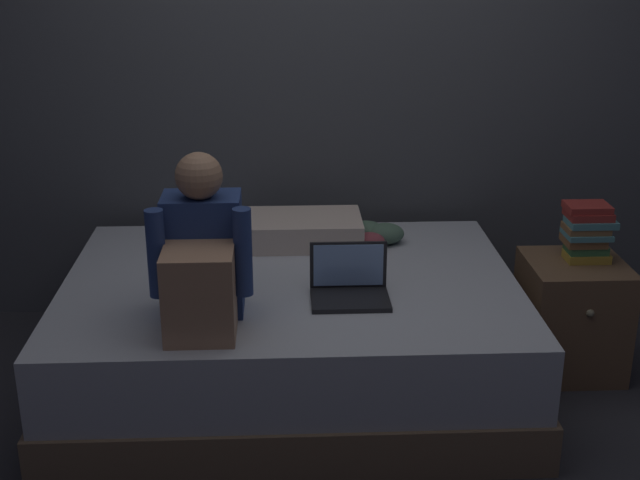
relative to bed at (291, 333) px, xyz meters
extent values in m
plane|color=#2D2D33|center=(0.20, -0.30, -0.26)|extent=(8.00, 8.00, 0.00)
cube|color=#4C4F54|center=(0.20, 0.90, 1.09)|extent=(5.60, 0.10, 2.70)
cube|color=#7A6047|center=(0.00, 0.00, -0.15)|extent=(2.00, 1.50, 0.21)
cube|color=#B2B7C1|center=(0.00, 0.00, 0.11)|extent=(1.96, 1.46, 0.32)
cube|color=brown|center=(1.30, 0.10, 0.01)|extent=(0.44, 0.44, 0.54)
sphere|color=gray|center=(1.30, -0.12, 0.13)|extent=(0.04, 0.04, 0.04)
cube|color=navy|center=(-0.34, -0.31, 0.51)|extent=(0.30, 0.20, 0.48)
sphere|color=#A87C5E|center=(-0.34, -0.34, 0.83)|extent=(0.18, 0.18, 0.18)
cube|color=#A87C5E|center=(-0.34, -0.53, 0.44)|extent=(0.26, 0.24, 0.34)
cylinder|color=navy|center=(-0.50, -0.45, 0.57)|extent=(0.07, 0.07, 0.34)
cylinder|color=navy|center=(-0.18, -0.45, 0.57)|extent=(0.07, 0.07, 0.34)
cube|color=black|center=(0.24, -0.26, 0.28)|extent=(0.32, 0.22, 0.02)
cube|color=black|center=(0.24, -0.15, 0.39)|extent=(0.32, 0.01, 0.20)
cube|color=#8CB2EA|center=(0.24, -0.16, 0.39)|extent=(0.29, 0.00, 0.18)
cube|color=beige|center=(0.07, 0.45, 0.33)|extent=(0.56, 0.36, 0.13)
cube|color=gold|center=(1.35, 0.12, 0.30)|extent=(0.19, 0.12, 0.04)
cube|color=#387042|center=(1.34, 0.13, 0.33)|extent=(0.18, 0.12, 0.04)
cube|color=brown|center=(1.33, 0.14, 0.37)|extent=(0.18, 0.15, 0.04)
cube|color=teal|center=(1.34, 0.13, 0.40)|extent=(0.20, 0.16, 0.02)
cube|color=brown|center=(1.33, 0.13, 0.43)|extent=(0.19, 0.14, 0.03)
cube|color=teal|center=(1.35, 0.13, 0.46)|extent=(0.21, 0.14, 0.03)
cube|color=#9E2D28|center=(1.34, 0.14, 0.49)|extent=(0.19, 0.15, 0.03)
cube|color=#9E2D28|center=(1.34, 0.14, 0.52)|extent=(0.19, 0.14, 0.03)
ellipsoid|color=#4C6B56|center=(0.47, 0.42, 0.31)|extent=(0.18, 0.15, 0.10)
ellipsoid|color=#8E3D47|center=(0.38, 0.34, 0.31)|extent=(0.15, 0.13, 0.08)
ellipsoid|color=#4C6B56|center=(0.38, 0.47, 0.31)|extent=(0.17, 0.15, 0.10)
camera|label=1|loc=(-0.03, -3.42, 1.70)|focal=47.79mm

